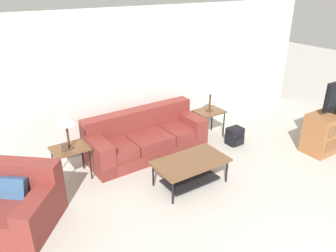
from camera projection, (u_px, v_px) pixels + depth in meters
The scene contains 11 objects.
wall_back at pixel (134, 78), 6.29m from camera, with size 8.98×0.06×2.60m.
couch at pixel (146, 139), 6.15m from camera, with size 2.26×0.90×0.82m.
armchair at pixel (14, 206), 4.36m from camera, with size 1.45×1.44×0.80m.
coffee_table at pixel (190, 167), 5.21m from camera, with size 1.18×0.68×0.43m.
side_table_left at pixel (70, 151), 5.27m from camera, with size 0.58×0.46×0.57m.
side_table_right at pixel (209, 113), 6.72m from camera, with size 0.58×0.46×0.57m.
table_lamp_left at pixel (65, 119), 5.04m from camera, with size 0.32×0.32×0.63m.
table_lamp_right at pixel (211, 87), 6.49m from camera, with size 0.32×0.32×0.63m.
tv_console at pixel (332, 130), 6.31m from camera, with size 1.23×0.50×0.76m.
backpack at pixel (235, 136), 6.54m from camera, with size 0.31×0.31×0.34m.
picture_frame at pixel (65, 147), 5.12m from camera, with size 0.10×0.04×0.13m.
Camera 1 is at (-2.79, -0.95, 3.07)m, focal length 35.00 mm.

